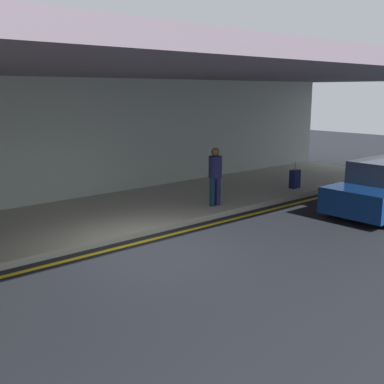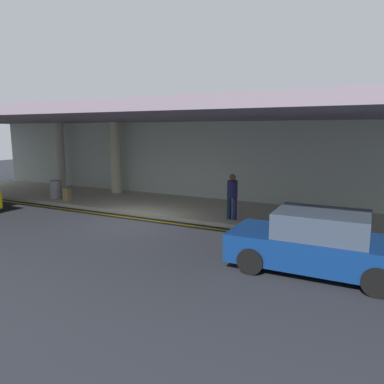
% 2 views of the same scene
% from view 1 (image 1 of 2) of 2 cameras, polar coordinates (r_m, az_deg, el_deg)
% --- Properties ---
extents(ground_plane, '(60.00, 60.00, 0.00)m').
position_cam_1_polar(ground_plane, '(10.33, -4.76, -7.14)').
color(ground_plane, black).
extents(sidewalk, '(26.00, 4.20, 0.15)m').
position_cam_1_polar(sidewalk, '(12.84, -13.02, -3.21)').
color(sidewalk, '#B2B19E').
rests_on(sidewalk, ground).
extents(lane_stripe_yellow, '(26.00, 0.14, 0.01)m').
position_cam_1_polar(lane_stripe_yellow, '(10.86, -6.89, -6.20)').
color(lane_stripe_yellow, yellow).
rests_on(lane_stripe_yellow, ground).
extents(ceiling_overhang, '(28.00, 13.20, 0.30)m').
position_cam_1_polar(ceiling_overhang, '(11.97, -12.75, 14.47)').
color(ceiling_overhang, slate).
rests_on(ceiling_overhang, support_column_far_left).
extents(terminal_back_wall, '(26.00, 0.30, 3.80)m').
position_cam_1_polar(terminal_back_wall, '(14.51, -17.59, 5.62)').
color(terminal_back_wall, '#ABB6AE').
rests_on(terminal_back_wall, ground).
extents(traveler_with_luggage, '(0.38, 0.38, 1.68)m').
position_cam_1_polar(traveler_with_luggage, '(13.50, 2.82, 2.35)').
color(traveler_with_luggage, '#122842').
rests_on(traveler_with_luggage, sidewalk).
extents(suitcase_upright_primary, '(0.36, 0.22, 0.90)m').
position_cam_1_polar(suitcase_upright_primary, '(16.44, 12.32, 1.54)').
color(suitcase_upright_primary, '#0F164B').
rests_on(suitcase_upright_primary, sidewalk).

